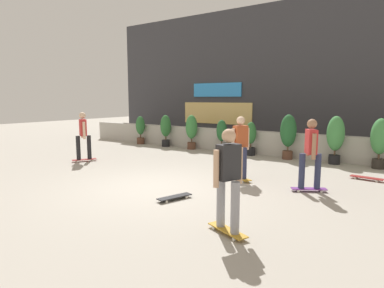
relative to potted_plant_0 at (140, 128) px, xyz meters
The scene contains 17 objects.
ground_plane 8.04m from the potted_plant_0, 43.88° to the right, with size 48.00×48.00×0.00m, color #A8A093.
planter_wall 5.80m from the potted_plant_0, ahead, with size 18.00×0.40×0.90m, color #B2ADA3.
building_backdrop 7.70m from the potted_plant_0, 37.65° to the left, with size 20.00×2.08×6.50m.
potted_plant_0 is the anchor object (origin of this frame).
potted_plant_1 1.55m from the potted_plant_0, ahead, with size 0.48×0.48×1.42m.
potted_plant_2 2.96m from the potted_plant_0, ahead, with size 0.50×0.50×1.46m.
potted_plant_3 4.43m from the potted_plant_0, ahead, with size 0.42×0.42×1.31m.
potted_plant_4 5.70m from the potted_plant_0, ahead, with size 0.41×0.41×1.28m.
potted_plant_5 7.14m from the potted_plant_0, ahead, with size 0.56×0.56×1.60m.
potted_plant_6 8.72m from the potted_plant_0, ahead, with size 0.56×0.56×1.59m.
potted_plant_7 10.00m from the potted_plant_0, ahead, with size 0.54×0.54×1.56m.
skater_far_right 8.05m from the potted_plant_0, 27.86° to the right, with size 0.80×0.55×1.70m.
skater_far_left 11.10m from the potted_plant_0, 39.66° to the right, with size 0.81×0.52×1.70m.
skater_foreground 4.65m from the potted_plant_0, 71.27° to the right, with size 0.56×0.80×1.70m.
skater_mid_plaza 9.73m from the potted_plant_0, 23.21° to the right, with size 0.79×0.58×1.70m.
skateboard_near_camera 9.12m from the potted_plant_0, 42.23° to the right, with size 0.43×0.82×0.08m.
skateboard_aside 10.10m from the potted_plant_0, 10.49° to the right, with size 0.82×0.29×0.08m.
Camera 1 is at (5.18, -6.03, 2.16)m, focal length 31.03 mm.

